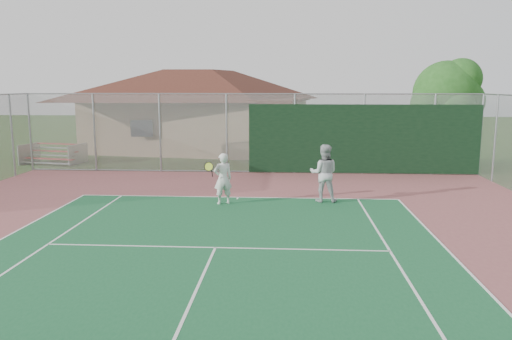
{
  "coord_description": "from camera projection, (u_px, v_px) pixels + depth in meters",
  "views": [
    {
      "loc": [
        1.69,
        -4.94,
        3.83
      ],
      "look_at": [
        0.77,
        9.6,
        1.37
      ],
      "focal_mm": 35.0,
      "sensor_mm": 36.0,
      "label": 1
    }
  ],
  "objects": [
    {
      "name": "player_grey_back",
      "position": [
        324.0,
        174.0,
        16.52
      ],
      "size": [
        0.98,
        0.79,
        1.92
      ],
      "rotation": [
        0.0,
        0.0,
        3.07
      ],
      "color": "#B4B7B9",
      "rests_on": "ground"
    },
    {
      "name": "back_fence",
      "position": [
        297.0,
        136.0,
        21.91
      ],
      "size": [
        20.08,
        0.11,
        3.53
      ],
      "color": "gray",
      "rests_on": "ground"
    },
    {
      "name": "tree",
      "position": [
        448.0,
        96.0,
        23.83
      ],
      "size": [
        3.68,
        3.49,
        5.13
      ],
      "color": "#3B2715",
      "rests_on": "ground"
    },
    {
      "name": "bleachers",
      "position": [
        53.0,
        153.0,
        24.82
      ],
      "size": [
        2.86,
        1.95,
        0.99
      ],
      "rotation": [
        0.0,
        0.0,
        -0.19
      ],
      "color": "#B22E29",
      "rests_on": "ground"
    },
    {
      "name": "clubhouse",
      "position": [
        200.0,
        102.0,
        30.22
      ],
      "size": [
        14.29,
        10.6,
        5.68
      ],
      "rotation": [
        0.0,
        0.0,
        -0.15
      ],
      "color": "tan",
      "rests_on": "ground"
    },
    {
      "name": "player_white_front",
      "position": [
        223.0,
        179.0,
        16.21
      ],
      "size": [
        0.94,
        0.7,
        1.67
      ],
      "rotation": [
        0.0,
        0.0,
        3.55
      ],
      "color": "silver",
      "rests_on": "ground"
    }
  ]
}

